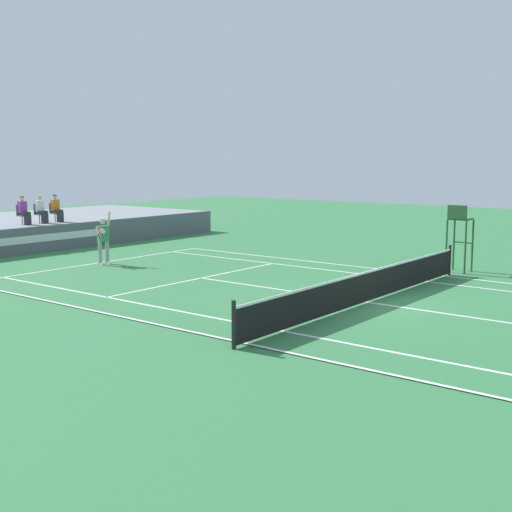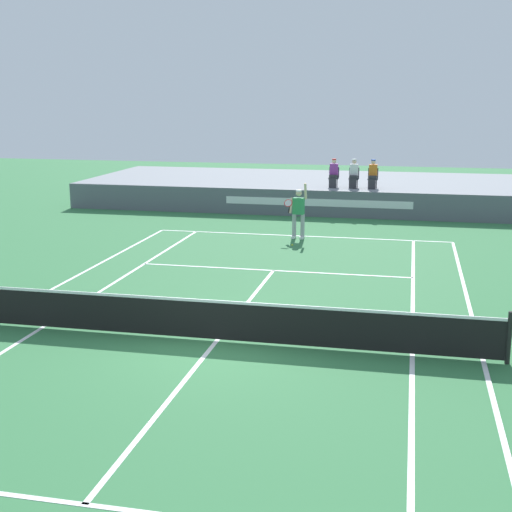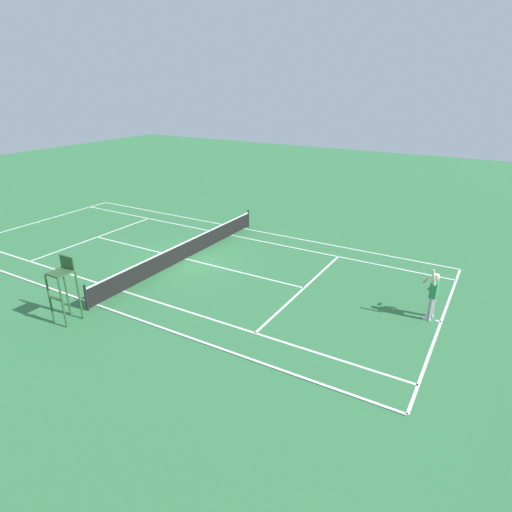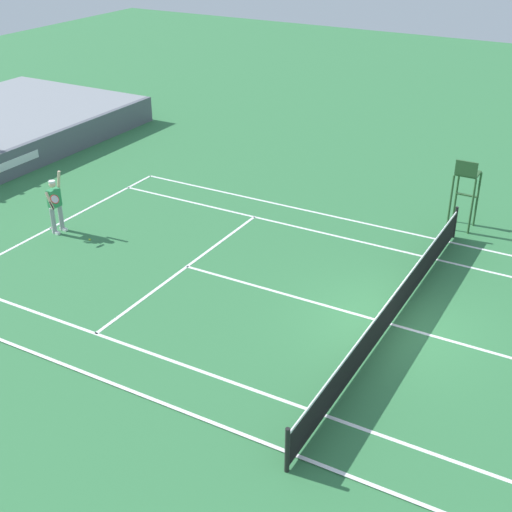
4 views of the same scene
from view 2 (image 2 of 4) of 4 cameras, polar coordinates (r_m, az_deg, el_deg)
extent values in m
plane|color=#337542|center=(15.37, -3.17, -6.89)|extent=(80.00, 80.00, 0.00)
cube|color=#337542|center=(15.37, -3.17, -6.86)|extent=(10.98, 23.78, 0.02)
cube|color=white|center=(26.62, 3.66, 1.62)|extent=(10.98, 0.10, 0.01)
cube|color=white|center=(14.94, 17.79, -8.01)|extent=(0.10, 23.78, 0.01)
cube|color=white|center=(16.89, -16.80, -5.53)|extent=(0.10, 23.78, 0.01)
cube|color=white|center=(14.86, 12.44, -7.80)|extent=(0.10, 23.78, 0.01)
cube|color=white|center=(21.34, 1.41, -1.17)|extent=(8.22, 0.10, 0.01)
cube|color=white|center=(9.93, -13.60, -18.84)|extent=(8.22, 0.10, 0.01)
cube|color=white|center=(15.36, -3.17, -6.81)|extent=(0.10, 12.80, 0.01)
cube|color=white|center=(26.53, 3.63, 1.58)|extent=(0.10, 0.20, 0.01)
cylinder|color=black|center=(14.83, 19.66, -6.21)|extent=(0.10, 0.10, 1.07)
cube|color=black|center=(15.22, -3.19, -5.19)|extent=(11.78, 0.02, 0.84)
cube|color=white|center=(15.09, -3.21, -3.67)|extent=(11.78, 0.03, 0.06)
cube|color=#565B66|center=(31.01, 4.97, 4.23)|extent=(23.24, 0.24, 1.16)
cube|color=silver|center=(30.87, 4.94, 4.30)|extent=(8.13, 0.01, 0.32)
cube|color=gray|center=(35.22, 5.88, 5.23)|extent=(23.24, 8.34, 1.16)
cube|color=#474C56|center=(31.98, 6.25, 6.24)|extent=(0.44, 0.44, 0.06)
cube|color=#474C56|center=(32.15, 6.30, 6.73)|extent=(0.44, 0.06, 0.44)
cylinder|color=#4C4C51|center=(31.84, 6.53, 5.81)|extent=(0.04, 0.04, 0.38)
cylinder|color=#4C4C51|center=(31.88, 5.90, 5.83)|extent=(0.04, 0.04, 0.38)
cube|color=#2D2D33|center=(31.87, 6.23, 6.37)|extent=(0.34, 0.44, 0.16)
cube|color=#2D2D33|center=(31.71, 6.18, 5.84)|extent=(0.30, 0.14, 0.44)
cube|color=purple|center=(32.00, 6.28, 6.91)|extent=(0.36, 0.22, 0.52)
sphere|color=beige|center=(31.97, 6.29, 7.57)|extent=(0.20, 0.20, 0.20)
cylinder|color=red|center=(31.96, 6.30, 7.73)|extent=(0.19, 0.19, 0.05)
cube|color=#474C56|center=(31.90, 7.85, 6.18)|extent=(0.44, 0.44, 0.06)
cube|color=#474C56|center=(32.07, 7.90, 6.67)|extent=(0.44, 0.06, 0.44)
cylinder|color=#4C4C51|center=(31.76, 8.14, 5.75)|extent=(0.04, 0.04, 0.38)
cylinder|color=#4C4C51|center=(31.79, 7.50, 5.77)|extent=(0.04, 0.04, 0.38)
cube|color=#2D2D33|center=(31.79, 7.84, 6.31)|extent=(0.34, 0.44, 0.16)
cube|color=#2D2D33|center=(31.63, 7.80, 5.78)|extent=(0.30, 0.14, 0.44)
cube|color=white|center=(31.92, 7.88, 6.86)|extent=(0.36, 0.22, 0.52)
sphere|color=beige|center=(31.88, 7.90, 7.52)|extent=(0.20, 0.20, 0.20)
cylinder|color=white|center=(31.88, 7.91, 7.68)|extent=(0.19, 0.19, 0.05)
cube|color=#474C56|center=(31.85, 9.36, 6.12)|extent=(0.44, 0.44, 0.06)
cube|color=#474C56|center=(32.02, 9.40, 6.61)|extent=(0.44, 0.06, 0.44)
cylinder|color=#4C4C51|center=(31.71, 9.65, 5.68)|extent=(0.04, 0.04, 0.38)
cylinder|color=#4C4C51|center=(31.73, 9.01, 5.71)|extent=(0.04, 0.04, 0.38)
cube|color=#2D2D33|center=(31.74, 9.35, 6.25)|extent=(0.34, 0.44, 0.16)
cube|color=#2D2D33|center=(31.57, 9.32, 5.72)|extent=(0.30, 0.14, 0.44)
cube|color=orange|center=(31.87, 9.39, 6.80)|extent=(0.36, 0.22, 0.52)
sphere|color=beige|center=(31.83, 9.41, 7.46)|extent=(0.20, 0.20, 0.20)
cylinder|color=#2D4CA8|center=(31.82, 9.42, 7.62)|extent=(0.19, 0.19, 0.05)
cylinder|color=#9E9EA3|center=(26.10, 3.76, 2.37)|extent=(0.15, 0.15, 0.92)
cylinder|color=#9E9EA3|center=(26.19, 3.08, 2.41)|extent=(0.15, 0.15, 0.92)
cube|color=white|center=(26.12, 3.71, 1.46)|extent=(0.15, 0.29, 0.10)
cube|color=white|center=(26.21, 3.04, 1.50)|extent=(0.15, 0.29, 0.10)
cube|color=#2D8C51|center=(26.02, 3.44, 4.03)|extent=(0.42, 0.28, 0.60)
sphere|color=beige|center=(25.95, 3.46, 5.06)|extent=(0.22, 0.22, 0.22)
cylinder|color=white|center=(25.94, 3.46, 5.26)|extent=(0.21, 0.21, 0.06)
cylinder|color=beige|center=(25.84, 4.00, 5.22)|extent=(0.11, 0.22, 0.61)
cylinder|color=beige|center=(25.99, 2.83, 4.08)|extent=(0.13, 0.33, 0.56)
cylinder|color=black|center=(25.91, 2.67, 3.76)|extent=(0.06, 0.19, 0.25)
torus|color=red|center=(25.69, 2.61, 4.27)|extent=(0.32, 0.23, 0.26)
cylinder|color=silver|center=(25.69, 2.61, 4.27)|extent=(0.29, 0.19, 0.22)
sphere|color=#D1E533|center=(24.94, 2.93, 0.89)|extent=(0.07, 0.07, 0.07)
camera|label=1|loc=(21.24, -64.18, 2.55)|focal=47.17mm
camera|label=3|loc=(29.36, 36.66, 16.26)|focal=30.25mm
camera|label=4|loc=(21.83, -54.35, 20.79)|focal=49.39mm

